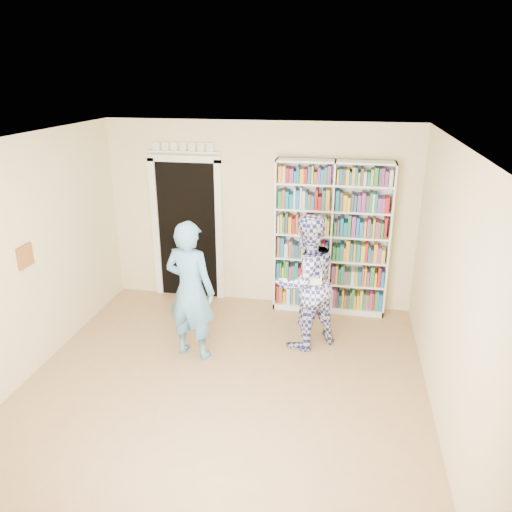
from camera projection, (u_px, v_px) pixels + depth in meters
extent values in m
plane|color=#A3764F|center=(219.00, 395.00, 5.45)|extent=(5.00, 5.00, 0.00)
plane|color=white|center=(212.00, 144.00, 4.51)|extent=(5.00, 5.00, 0.00)
plane|color=beige|center=(259.00, 215.00, 7.29)|extent=(4.50, 0.00, 4.50)
plane|color=beige|center=(13.00, 267.00, 5.36)|extent=(0.00, 5.00, 5.00)
plane|color=beige|center=(452.00, 299.00, 4.60)|extent=(0.00, 5.00, 5.00)
cube|color=white|center=(331.00, 239.00, 7.05)|extent=(1.61, 0.30, 2.21)
cube|color=white|center=(331.00, 239.00, 7.05)|extent=(0.03, 0.30, 2.21)
cube|color=black|center=(188.00, 231.00, 7.56)|extent=(0.90, 0.03, 2.10)
cube|color=white|center=(156.00, 230.00, 7.63)|extent=(0.10, 0.06, 2.20)
cube|color=white|center=(219.00, 233.00, 7.46)|extent=(0.10, 0.06, 2.20)
cube|color=white|center=(184.00, 159.00, 7.17)|extent=(1.10, 0.06, 0.10)
cube|color=white|center=(183.00, 152.00, 7.12)|extent=(1.10, 0.08, 0.02)
cube|color=brown|center=(25.00, 256.00, 5.52)|extent=(0.03, 0.25, 0.25)
imported|color=#5490BB|center=(190.00, 291.00, 5.95)|extent=(0.71, 0.55, 1.73)
imported|color=navy|center=(306.00, 282.00, 6.19)|extent=(1.07, 1.05, 1.74)
cube|color=white|center=(312.00, 273.00, 5.90)|extent=(0.23, 0.05, 0.32)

